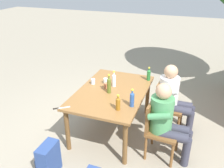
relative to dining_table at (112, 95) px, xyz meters
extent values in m
plane|color=gray|center=(0.00, 0.00, -0.67)|extent=(24.00, 24.00, 0.00)
cube|color=olive|center=(0.00, 0.00, 0.06)|extent=(1.59, 1.06, 0.04)
cylinder|color=brown|center=(-0.72, -0.45, -0.31)|extent=(0.07, 0.07, 0.71)
cylinder|color=brown|center=(0.72, -0.45, -0.31)|extent=(0.07, 0.07, 0.71)
cylinder|color=brown|center=(-0.72, 0.45, -0.31)|extent=(0.07, 0.07, 0.71)
cylinder|color=brown|center=(0.72, 0.45, -0.31)|extent=(0.07, 0.07, 0.71)
cube|color=brown|center=(-0.36, 0.91, -0.24)|extent=(0.46, 0.46, 0.04)
cube|color=brown|center=(-0.37, 0.71, -0.01)|extent=(0.42, 0.06, 0.42)
cylinder|color=brown|center=(-0.16, 1.09, -0.46)|extent=(0.04, 0.04, 0.41)
cylinder|color=brown|center=(-0.54, 1.11, -0.46)|extent=(0.04, 0.04, 0.41)
cylinder|color=brown|center=(-0.18, 0.71, -0.46)|extent=(0.04, 0.04, 0.41)
cylinder|color=brown|center=(-0.56, 0.73, -0.46)|extent=(0.04, 0.04, 0.41)
cube|color=brown|center=(0.36, 0.91, -0.24)|extent=(0.47, 0.47, 0.04)
cube|color=brown|center=(0.34, 0.71, -0.01)|extent=(0.42, 0.07, 0.42)
cylinder|color=brown|center=(0.56, 1.09, -0.46)|extent=(0.04, 0.04, 0.41)
cylinder|color=brown|center=(0.18, 1.12, -0.46)|extent=(0.04, 0.04, 0.41)
cylinder|color=brown|center=(0.53, 0.71, -0.46)|extent=(0.04, 0.04, 0.41)
cylinder|color=brown|center=(0.15, 0.74, -0.46)|extent=(0.04, 0.04, 0.41)
cylinder|color=white|center=(-0.36, 0.86, 0.04)|extent=(0.32, 0.32, 0.52)
sphere|color=tan|center=(-0.36, 0.86, 0.40)|extent=(0.22, 0.22, 0.22)
cylinder|color=#383847|center=(-0.27, 1.06, -0.22)|extent=(0.14, 0.40, 0.14)
cylinder|color=#383847|center=(-0.27, 1.26, -0.44)|extent=(0.11, 0.11, 0.45)
cylinder|color=white|center=(-0.17, 0.86, 0.12)|extent=(0.09, 0.31, 0.16)
cylinder|color=#383847|center=(-0.45, 1.06, -0.22)|extent=(0.14, 0.40, 0.14)
cylinder|color=#383847|center=(-0.45, 1.26, -0.44)|extent=(0.11, 0.11, 0.45)
cylinder|color=white|center=(-0.55, 0.86, 0.12)|extent=(0.09, 0.31, 0.16)
cylinder|color=#4C935B|center=(0.36, 0.86, 0.04)|extent=(0.32, 0.32, 0.52)
sphere|color=tan|center=(0.36, 0.86, 0.40)|extent=(0.22, 0.22, 0.22)
cylinder|color=#383847|center=(0.45, 1.06, -0.22)|extent=(0.14, 0.40, 0.14)
cylinder|color=#383847|center=(0.45, 1.26, -0.44)|extent=(0.11, 0.11, 0.45)
cylinder|color=#4C935B|center=(0.55, 0.86, 0.12)|extent=(0.09, 0.31, 0.16)
cylinder|color=#383847|center=(0.27, 1.06, -0.22)|extent=(0.14, 0.40, 0.14)
cylinder|color=#383847|center=(0.27, 1.26, -0.44)|extent=(0.11, 0.11, 0.45)
cylinder|color=#4C935B|center=(0.17, 0.86, 0.12)|extent=(0.09, 0.31, 0.16)
cylinder|color=#287A38|center=(-0.60, 0.47, 0.17)|extent=(0.06, 0.06, 0.18)
cone|color=#287A38|center=(-0.60, 0.47, 0.27)|extent=(0.06, 0.06, 0.02)
cylinder|color=#287A38|center=(-0.60, 0.47, 0.30)|extent=(0.03, 0.03, 0.02)
cylinder|color=yellow|center=(-0.60, 0.47, 0.32)|extent=(0.03, 0.03, 0.02)
cylinder|color=#566623|center=(0.08, -0.02, 0.20)|extent=(0.06, 0.06, 0.23)
cone|color=#566623|center=(0.08, -0.02, 0.33)|extent=(0.06, 0.06, 0.03)
cylinder|color=#566623|center=(0.08, -0.02, 0.36)|extent=(0.03, 0.03, 0.03)
cylinder|color=yellow|center=(0.08, -0.02, 0.39)|extent=(0.03, 0.03, 0.03)
cylinder|color=#996019|center=(0.52, 0.28, 0.17)|extent=(0.06, 0.06, 0.17)
cone|color=#996019|center=(0.52, 0.28, 0.26)|extent=(0.06, 0.06, 0.02)
cylinder|color=#996019|center=(0.52, 0.28, 0.29)|extent=(0.03, 0.03, 0.02)
cylinder|color=yellow|center=(0.52, 0.28, 0.31)|extent=(0.03, 0.03, 0.02)
cylinder|color=#2D56A3|center=(0.36, 0.43, 0.18)|extent=(0.06, 0.06, 0.20)
cone|color=#2D56A3|center=(0.36, 0.43, 0.29)|extent=(0.06, 0.06, 0.03)
cylinder|color=#2D56A3|center=(0.36, 0.43, 0.32)|extent=(0.03, 0.03, 0.03)
cylinder|color=yellow|center=(0.36, 0.43, 0.35)|extent=(0.03, 0.03, 0.02)
cylinder|color=white|center=(-0.16, -0.03, 0.18)|extent=(0.06, 0.06, 0.20)
cone|color=white|center=(-0.16, -0.03, 0.30)|extent=(0.06, 0.06, 0.03)
cylinder|color=white|center=(-0.16, -0.03, 0.32)|extent=(0.03, 0.03, 0.03)
cylinder|color=yellow|center=(-0.16, -0.03, 0.35)|extent=(0.03, 0.03, 0.02)
cylinder|color=silver|center=(-0.13, -0.39, 0.13)|extent=(0.07, 0.07, 0.09)
cylinder|color=#BC6B47|center=(-0.06, -0.13, 0.13)|extent=(0.07, 0.07, 0.09)
cylinder|color=white|center=(-0.22, -0.20, 0.13)|extent=(0.07, 0.07, 0.10)
cube|color=silver|center=(0.73, -0.46, 0.09)|extent=(0.12, 0.16, 0.01)
cube|color=black|center=(0.80, -0.55, 0.09)|extent=(0.06, 0.08, 0.01)
cube|color=#2D4784|center=(1.24, -0.44, -0.43)|extent=(0.33, 0.17, 0.48)
cube|color=navy|center=(1.24, -0.56, -0.51)|extent=(0.23, 0.06, 0.21)
camera|label=1|loc=(3.23, 1.18, 1.85)|focal=38.24mm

